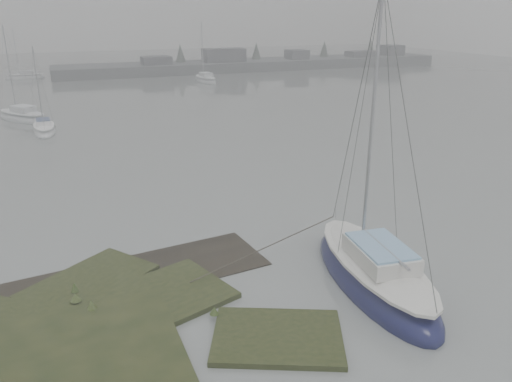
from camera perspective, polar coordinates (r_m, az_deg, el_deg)
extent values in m
plane|color=slate|center=(41.93, -16.01, 7.49)|extent=(160.00, 160.00, 0.00)
cube|color=#4C4F51|center=(79.31, 0.32, 14.19)|extent=(60.00, 8.00, 1.60)
cube|color=#424247|center=(73.60, -11.30, 14.01)|extent=(4.00, 3.00, 2.20)
cube|color=#424247|center=(76.15, -3.69, 14.82)|extent=(6.00, 3.00, 3.00)
cube|color=#424247|center=(80.82, 4.67, 14.91)|extent=(3.00, 3.00, 2.50)
cube|color=#424247|center=(86.90, 11.99, 14.74)|extent=(5.00, 3.00, 2.00)
cube|color=#424247|center=(90.35, 15.28, 14.92)|extent=(3.00, 3.00, 2.80)
cone|color=#384238|center=(76.35, -8.62, 14.96)|extent=(2.00, 2.00, 3.50)
cone|color=#384238|center=(80.09, 0.04, 15.40)|extent=(2.00, 2.00, 3.50)
cone|color=#384238|center=(85.36, 7.79, 15.50)|extent=(2.00, 2.00, 3.50)
cone|color=#384238|center=(90.17, 12.95, 15.42)|extent=(2.00, 2.00, 3.50)
ellipsoid|color=#10123B|center=(17.04, 13.22, -9.91)|extent=(3.25, 7.41, 1.74)
ellipsoid|color=silver|center=(16.71, 13.41, -7.83)|extent=(2.66, 6.43, 0.49)
cube|color=silver|center=(16.28, 14.04, -6.96)|extent=(1.84, 2.63, 0.51)
cube|color=#7CA7CC|center=(16.16, 14.12, -6.05)|extent=(1.71, 2.42, 0.08)
cylinder|color=#939399|center=(16.00, 13.14, 7.95)|extent=(0.11, 0.11, 8.19)
cylinder|color=#939399|center=(16.00, 14.47, -6.36)|extent=(0.46, 2.85, 0.09)
ellipsoid|color=silver|center=(40.28, -23.00, 6.32)|extent=(1.68, 4.72, 1.14)
ellipsoid|color=white|center=(40.19, -23.09, 6.94)|extent=(1.35, 4.11, 0.32)
cube|color=white|center=(39.94, -23.13, 7.28)|extent=(1.05, 1.63, 0.33)
cube|color=navy|center=(39.90, -23.17, 7.54)|extent=(0.98, 1.50, 0.05)
cylinder|color=#939399|center=(40.32, -23.68, 11.13)|extent=(0.07, 0.07, 5.35)
cylinder|color=#939399|center=(39.77, -23.16, 7.51)|extent=(0.12, 1.87, 0.06)
ellipsoid|color=#9FA5A9|center=(45.47, -25.08, 7.44)|extent=(4.81, 5.69, 1.38)
ellipsoid|color=silver|center=(45.37, -25.18, 8.12)|extent=(4.09, 4.88, 0.39)
cube|color=silver|center=(45.12, -25.07, 8.52)|extent=(2.12, 2.29, 0.40)
cube|color=silver|center=(45.08, -25.12, 8.80)|extent=(1.96, 2.11, 0.06)
cylinder|color=#939399|center=(45.52, -26.36, 12.50)|extent=(0.09, 0.09, 6.47)
cylinder|color=#939399|center=(44.94, -25.00, 8.79)|extent=(1.38, 1.88, 0.07)
ellipsoid|color=#A2A8AC|center=(64.78, -5.79, 12.37)|extent=(2.23, 5.67, 1.35)
ellipsoid|color=white|center=(64.71, -5.81, 12.84)|extent=(1.81, 4.93, 0.38)
cube|color=white|center=(64.45, -5.74, 13.11)|extent=(1.33, 1.99, 0.40)
cube|color=silver|center=(64.42, -5.75, 13.31)|extent=(1.24, 1.82, 0.06)
cylinder|color=#939399|center=(65.05, -6.15, 15.92)|extent=(0.09, 0.09, 6.34)
cylinder|color=#939399|center=(64.28, -5.69, 13.30)|extent=(0.24, 2.22, 0.07)
ellipsoid|color=silver|center=(74.15, -24.86, 11.61)|extent=(4.92, 1.84, 1.18)
ellipsoid|color=silver|center=(74.09, -24.92, 11.97)|extent=(4.28, 1.49, 0.33)
cube|color=silver|center=(74.07, -24.79, 12.21)|extent=(1.71, 1.12, 0.35)
cube|color=#ACB2B7|center=(74.05, -24.81, 12.36)|extent=(1.57, 1.05, 0.06)
cylinder|color=#939399|center=(73.83, -25.75, 14.20)|extent=(0.08, 0.08, 5.53)
cylinder|color=#939399|center=(74.05, -24.70, 12.38)|extent=(1.94, 0.16, 0.06)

